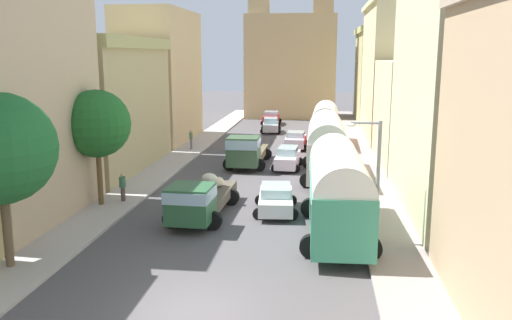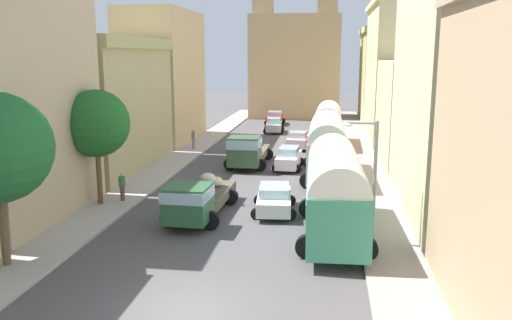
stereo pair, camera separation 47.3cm
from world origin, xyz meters
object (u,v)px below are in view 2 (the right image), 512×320
object	(u,v)px
parked_bus_1	(327,144)
car_5	(298,140)
pedestrian_1	(122,186)
streetlamp_near	(370,172)
cargo_truck_1	(247,151)
car_2	(275,118)
parked_bus_2	(328,123)
parked_bus_0	(335,188)
car_4	(289,158)
pedestrian_0	(193,138)
cargo_truck_0	(197,198)
car_3	(274,199)
car_0	(250,146)
car_1	(274,125)

from	to	relation	value
parked_bus_1	car_5	bearing A→B (deg)	102.88
pedestrian_1	streetlamp_near	size ratio (longest dim) A/B	0.31
cargo_truck_1	streetlamp_near	xyz separation A→B (m)	(7.66, -15.37, 2.05)
car_5	pedestrian_1	world-z (taller)	pedestrian_1
car_2	parked_bus_2	bearing A→B (deg)	-66.94
parked_bus_0	car_4	distance (m)	14.83
pedestrian_0	pedestrian_1	world-z (taller)	pedestrian_0
car_2	pedestrian_0	distance (m)	19.26
parked_bus_1	cargo_truck_1	size ratio (longest dim) A/B	1.26
cargo_truck_0	car_4	bearing A→B (deg)	74.10
cargo_truck_1	car_5	distance (m)	9.11
parked_bus_0	car_4	size ratio (longest dim) A/B	2.09
car_4	streetlamp_near	bearing A→B (deg)	-73.43
pedestrian_1	cargo_truck_1	bearing A→B (deg)	61.74
parked_bus_2	cargo_truck_0	size ratio (longest dim) A/B	1.13
car_3	pedestrian_1	xyz separation A→B (m)	(-8.68, 0.69, 0.23)
car_0	car_4	world-z (taller)	car_0
streetlamp_near	parked_bus_1	bearing A→B (deg)	98.31
car_3	parked_bus_1	bearing A→B (deg)	72.06
parked_bus_1	car_4	size ratio (longest dim) A/B	2.09
parked_bus_0	car_1	xyz separation A→B (m)	(-6.10, 32.53, -1.51)
cargo_truck_1	car_0	xyz separation A→B (m)	(-0.46, 4.58, -0.47)
car_1	car_3	bearing A→B (deg)	-84.12
parked_bus_2	car_5	world-z (taller)	parked_bus_2
parked_bus_2	car_5	distance (m)	3.37
parked_bus_1	streetlamp_near	distance (m)	12.82
parked_bus_2	car_1	world-z (taller)	parked_bus_2
parked_bus_1	car_4	bearing A→B (deg)	134.89
car_1	cargo_truck_1	bearing A→B (deg)	-90.39
pedestrian_0	parked_bus_2	bearing A→B (deg)	17.81
parked_bus_0	car_0	xyz separation A→B (m)	(-6.68, 18.98, -1.49)
pedestrian_0	car_4	bearing A→B (deg)	-35.92
parked_bus_0	cargo_truck_0	bearing A→B (deg)	167.48
parked_bus_0	car_4	world-z (taller)	parked_bus_0
parked_bus_1	parked_bus_2	distance (m)	12.87
car_1	streetlamp_near	size ratio (longest dim) A/B	0.73
car_3	streetlamp_near	size ratio (longest dim) A/B	0.77
cargo_truck_0	car_5	distance (m)	21.72
car_5	cargo_truck_1	bearing A→B (deg)	-110.91
cargo_truck_0	car_0	bearing A→B (deg)	89.55
cargo_truck_0	pedestrian_1	xyz separation A→B (m)	(-4.95, 2.56, -0.17)
parked_bus_1	parked_bus_2	bearing A→B (deg)	89.86
car_3	car_4	distance (m)	11.03
parked_bus_0	car_2	distance (m)	39.92
parked_bus_1	cargo_truck_1	world-z (taller)	parked_bus_1
car_3	pedestrian_0	xyz separation A→B (m)	(-8.88, 17.43, 0.32)
pedestrian_1	car_2	bearing A→B (deg)	81.77
cargo_truck_0	parked_bus_0	bearing A→B (deg)	-12.52
pedestrian_0	streetlamp_near	size ratio (longest dim) A/B	0.33
car_1	pedestrian_1	world-z (taller)	pedestrian_1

